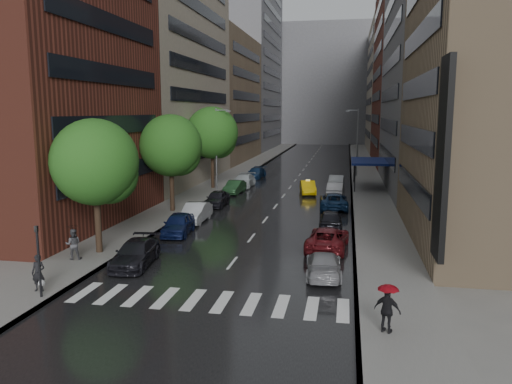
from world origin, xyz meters
TOP-DOWN VIEW (x-y plane):
  - ground at (0.00, 0.00)m, footprint 220.00×220.00m
  - road at (0.00, 50.00)m, footprint 14.00×140.00m
  - sidewalk_left at (-9.00, 50.00)m, footprint 4.00×140.00m
  - sidewalk_right at (9.00, 50.00)m, footprint 4.00×140.00m
  - crosswalk at (0.20, -2.00)m, footprint 13.15×2.80m
  - buildings_left at (-15.00, 58.79)m, footprint 8.00×108.00m
  - buildings_right at (15.00, 56.70)m, footprint 8.05×109.10m
  - building_far at (0.00, 118.00)m, footprint 40.00×14.00m
  - tree_near at (-8.60, 4.33)m, footprint 5.29×5.29m
  - tree_mid at (-8.60, 17.70)m, footprint 5.40×5.40m
  - tree_far at (-8.60, 31.28)m, footprint 5.88×5.88m
  - taxi at (2.42, 29.66)m, footprint 2.21×4.51m
  - parked_cars_left at (-5.40, 21.71)m, footprint 2.50×43.76m
  - parked_cars_right at (5.40, 17.81)m, footprint 2.81×36.74m
  - ped_bag_walker at (-8.13, -2.59)m, footprint 0.70×0.50m
  - ped_black_umbrella at (-9.31, 2.58)m, footprint 1.09×0.98m
  - ped_red_umbrella at (8.22, -4.29)m, footprint 1.17×0.86m
  - traffic_light at (-7.60, -3.27)m, footprint 0.18×0.15m
  - street_lamp_left at (-7.72, 30.00)m, footprint 1.74×0.22m
  - street_lamp_right at (7.72, 45.00)m, footprint 1.74×0.22m
  - awning at (8.98, 35.00)m, footprint 4.00×8.00m

SIDE VIEW (x-z plane):
  - ground at x=0.00m, z-range 0.00..0.00m
  - road at x=0.00m, z-range 0.00..0.01m
  - crosswalk at x=0.20m, z-range 0.01..0.02m
  - sidewalk_left at x=-9.00m, z-range 0.00..0.15m
  - sidewalk_right at x=9.00m, z-range 0.00..0.15m
  - taxi at x=2.42m, z-range 0.00..1.42m
  - parked_cars_right at x=5.40m, z-range -0.04..1.51m
  - parked_cars_left at x=-5.40m, z-range -0.04..1.52m
  - ped_bag_walker at x=-8.13m, z-range 0.12..1.95m
  - ped_red_umbrella at x=8.22m, z-range 0.32..2.33m
  - ped_black_umbrella at x=-9.31m, z-range 0.33..2.42m
  - traffic_light at x=-7.60m, z-range 0.50..3.95m
  - awning at x=8.98m, z-range 1.57..4.70m
  - street_lamp_left at x=-7.72m, z-range 0.39..9.39m
  - street_lamp_right at x=7.72m, z-range 0.39..9.39m
  - tree_near at x=-8.60m, z-range 1.55..9.99m
  - tree_mid at x=-8.60m, z-range 1.59..10.19m
  - tree_far at x=-8.60m, z-range 1.73..11.11m
  - buildings_right at x=15.00m, z-range -2.97..33.03m
  - buildings_left at x=-15.00m, z-range -3.01..34.99m
  - building_far at x=0.00m, z-range 0.00..32.00m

